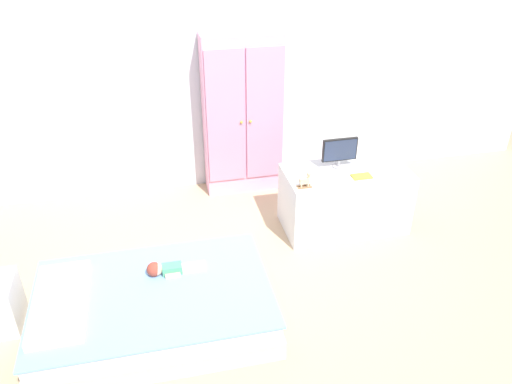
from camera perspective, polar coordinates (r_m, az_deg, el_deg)
The scene contains 10 objects.
ground_plane at distance 3.77m, azimuth 0.04°, elevation -10.27°, with size 10.00×10.00×0.02m, color tan.
back_wall at distance 4.53m, azimuth -4.57°, elevation 16.41°, with size 6.40×0.05×2.70m, color silver.
bed at distance 3.44m, azimuth -11.35°, elevation -12.64°, with size 1.51×0.98×0.27m.
pillow at distance 3.39m, azimuth -21.19°, elevation -11.46°, with size 0.32×0.71×0.05m, color silver.
doll at distance 3.45m, azimuth -10.18°, elevation -8.53°, with size 0.39×0.13×0.10m.
wardrobe at distance 4.59m, azimuth -1.52°, elevation 8.61°, with size 0.70×0.29×1.47m.
tv_stand at distance 4.27m, azimuth 9.92°, elevation -0.77°, with size 1.01×0.52×0.52m, color silver.
tv_monitor at distance 4.14m, azimuth 9.42°, elevation 4.59°, with size 0.29×0.10×0.25m.
rocking_horse_toy at distance 3.84m, azimuth 5.63°, elevation 1.38°, with size 0.11×0.04×0.13m.
book_yellow at distance 4.08m, azimuth 11.82°, elevation 1.74°, with size 0.15×0.09×0.01m, color gold.
Camera 1 is at (-0.63, -2.78, 2.45)m, focal length 35.50 mm.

